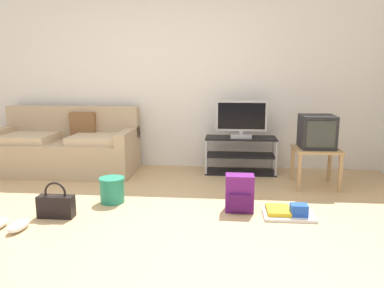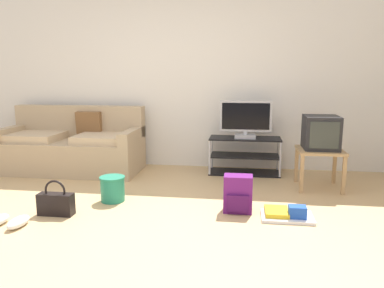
% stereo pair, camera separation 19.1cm
% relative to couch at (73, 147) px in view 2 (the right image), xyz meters
% --- Properties ---
extents(ground_plane, '(9.00, 9.80, 0.02)m').
position_rel_couch_xyz_m(ground_plane, '(1.38, -1.93, -0.35)').
color(ground_plane, tan).
extents(wall_back, '(9.00, 0.10, 2.70)m').
position_rel_couch_xyz_m(wall_back, '(1.38, 0.52, 1.01)').
color(wall_back, silver).
rests_on(wall_back, ground_plane).
extents(couch, '(1.92, 0.86, 0.89)m').
position_rel_couch_xyz_m(couch, '(0.00, 0.00, 0.00)').
color(couch, tan).
rests_on(couch, ground_plane).
extents(tv_stand, '(0.96, 0.40, 0.50)m').
position_rel_couch_xyz_m(tv_stand, '(2.41, 0.16, -0.09)').
color(tv_stand, black).
rests_on(tv_stand, ground_plane).
extents(flat_tv, '(0.69, 0.22, 0.50)m').
position_rel_couch_xyz_m(flat_tv, '(2.41, 0.14, 0.41)').
color(flat_tv, '#B2B2B7').
rests_on(flat_tv, tv_stand).
extents(side_table, '(0.52, 0.52, 0.48)m').
position_rel_couch_xyz_m(side_table, '(3.29, -0.40, 0.06)').
color(side_table, tan).
rests_on(side_table, ground_plane).
extents(crt_tv, '(0.39, 0.41, 0.39)m').
position_rel_couch_xyz_m(crt_tv, '(3.29, -0.38, 0.34)').
color(crt_tv, '#232326').
rests_on(crt_tv, side_table).
extents(backpack, '(0.28, 0.25, 0.37)m').
position_rel_couch_xyz_m(backpack, '(2.35, -1.33, -0.15)').
color(backpack, '#661E70').
rests_on(backpack, ground_plane).
extents(handbag, '(0.34, 0.12, 0.35)m').
position_rel_couch_xyz_m(handbag, '(0.60, -1.66, -0.22)').
color(handbag, black).
rests_on(handbag, ground_plane).
extents(cleaning_bucket, '(0.27, 0.27, 0.27)m').
position_rel_couch_xyz_m(cleaning_bucket, '(1.00, -1.20, -0.19)').
color(cleaning_bucket, '#238466').
rests_on(cleaning_bucket, ground_plane).
extents(sneakers_pair, '(0.37, 0.29, 0.09)m').
position_rel_couch_xyz_m(sneakers_pair, '(0.30, -1.99, -0.29)').
color(sneakers_pair, white).
rests_on(sneakers_pair, ground_plane).
extents(floor_tray, '(0.48, 0.33, 0.14)m').
position_rel_couch_xyz_m(floor_tray, '(2.81, -1.45, -0.30)').
color(floor_tray, silver).
rests_on(floor_tray, ground_plane).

